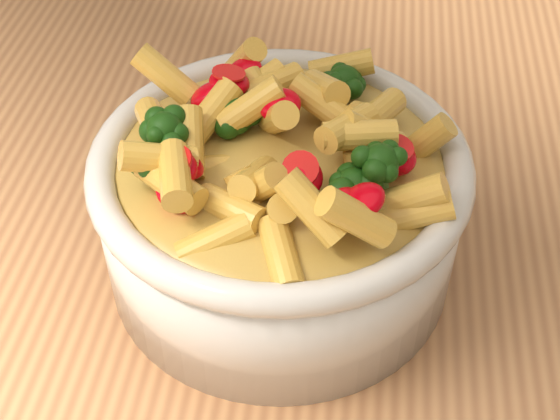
# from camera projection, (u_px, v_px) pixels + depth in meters

# --- Properties ---
(table) EXTENTS (1.20, 0.80, 0.90)m
(table) POSITION_uv_depth(u_px,v_px,m) (252.00, 302.00, 0.70)
(table) COLOR #BA804F
(table) RESTS_ON ground
(serving_bowl) EXTENTS (0.26, 0.26, 0.11)m
(serving_bowl) POSITION_uv_depth(u_px,v_px,m) (280.00, 209.00, 0.56)
(serving_bowl) COLOR silver
(serving_bowl) RESTS_ON table
(pasta_salad) EXTENTS (0.21, 0.21, 0.05)m
(pasta_salad) POSITION_uv_depth(u_px,v_px,m) (280.00, 132.00, 0.51)
(pasta_salad) COLOR #FBBF4F
(pasta_salad) RESTS_ON serving_bowl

